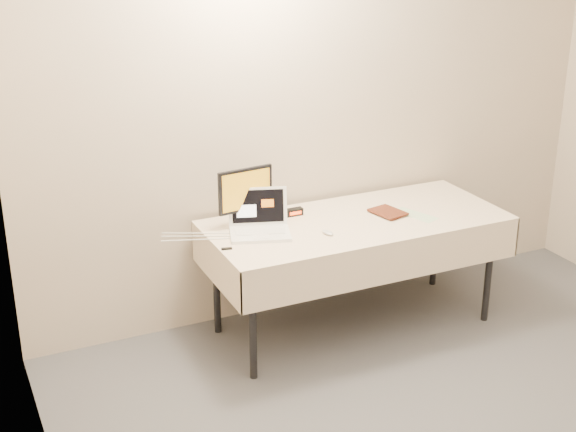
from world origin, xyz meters
name	(u,v)px	position (x,y,z in m)	size (l,w,h in m)	color
back_wall	(324,106)	(0.00, 2.50, 1.35)	(4.00, 0.10, 2.70)	beige
table	(356,229)	(0.00, 2.05, 0.68)	(1.86, 0.81, 0.74)	black
laptop	(259,222)	(-0.62, 2.12, 0.80)	(0.42, 0.39, 0.24)	white
monitor	(245,193)	(-0.65, 2.24, 0.95)	(0.35, 0.14, 0.36)	black
book	(379,201)	(0.15, 2.02, 0.85)	(0.16, 0.02, 0.22)	maroon
alarm_clock	(294,212)	(-0.32, 2.27, 0.76)	(0.11, 0.05, 0.04)	black
clicker	(328,233)	(-0.27, 1.91, 0.75)	(0.04, 0.09, 0.02)	silver
paper_form	(415,215)	(0.37, 1.96, 0.74)	(0.11, 0.29, 0.00)	beige
usb_dongle	(227,249)	(-0.89, 1.95, 0.74)	(0.06, 0.02, 0.01)	black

